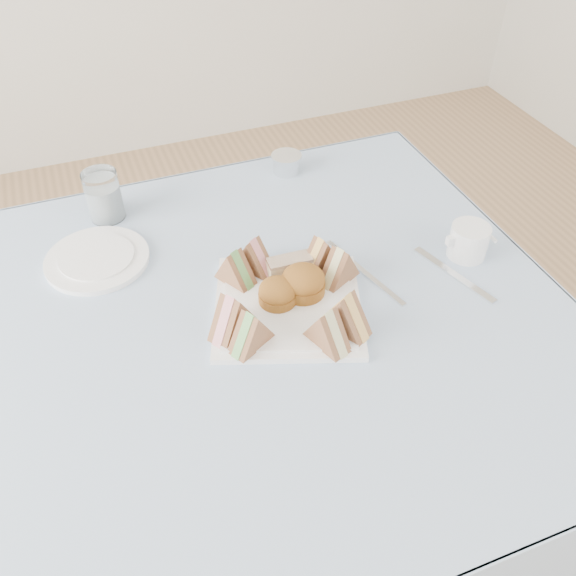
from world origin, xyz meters
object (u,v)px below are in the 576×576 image
object	(u,v)px
table	(283,432)
creamer_jug	(469,241)
water_glass	(104,196)
serving_plate	(288,306)

from	to	relation	value
table	creamer_jug	world-z (taller)	creamer_jug
table	water_glass	size ratio (longest dim) A/B	8.43
serving_plate	water_glass	distance (m)	0.48
serving_plate	creamer_jug	distance (m)	0.38
serving_plate	water_glass	size ratio (longest dim) A/B	2.43
serving_plate	water_glass	bearing A→B (deg)	142.70
water_glass	creamer_jug	world-z (taller)	water_glass
serving_plate	creamer_jug	world-z (taller)	creamer_jug
serving_plate	water_glass	world-z (taller)	water_glass
table	water_glass	distance (m)	0.64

